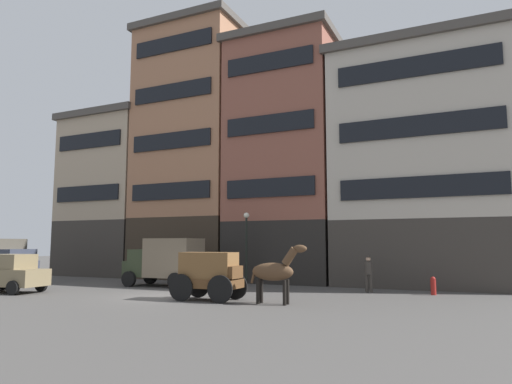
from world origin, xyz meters
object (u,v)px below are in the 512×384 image
object	(u,v)px
sedan_dark	(9,273)
fire_hydrant_curbside	(433,285)
delivery_truck_near	(3,259)
streetlamp_curbside	(246,238)
draft_horse	(275,271)
pedestrian_officer	(369,272)
cargo_wagon	(210,272)
delivery_truck_far	(165,260)

from	to	relation	value
sedan_dark	fire_hydrant_curbside	xyz separation A→B (m)	(18.66, 7.48, -0.49)
sedan_dark	fire_hydrant_curbside	size ratio (longest dim) A/B	4.62
delivery_truck_near	streetlamp_curbside	size ratio (longest dim) A/B	1.08
draft_horse	delivery_truck_near	xyz separation A→B (m)	(-18.00, 1.65, 0.15)
delivery_truck_near	pedestrian_officer	size ratio (longest dim) A/B	2.48
delivery_truck_near	sedan_dark	distance (m)	5.64
cargo_wagon	fire_hydrant_curbside	size ratio (longest dim) A/B	3.56
sedan_dark	delivery_truck_far	bearing A→B (deg)	48.97
draft_horse	sedan_dark	world-z (taller)	draft_horse
delivery_truck_far	pedestrian_officer	size ratio (longest dim) A/B	2.44
draft_horse	delivery_truck_far	distance (m)	9.37
delivery_truck_near	fire_hydrant_curbside	xyz separation A→B (m)	(23.36, 4.40, -1.00)
pedestrian_officer	streetlamp_curbside	size ratio (longest dim) A/B	0.44
cargo_wagon	pedestrian_officer	size ratio (longest dim) A/B	1.64
delivery_truck_near	delivery_truck_far	xyz separation A→B (m)	(9.66, 2.62, 0.00)
pedestrian_officer	delivery_truck_far	bearing A→B (deg)	-171.43
sedan_dark	pedestrian_officer	distance (m)	17.38
delivery_truck_far	sedan_dark	xyz separation A→B (m)	(-4.96, -5.70, -0.51)
cargo_wagon	sedan_dark	xyz separation A→B (m)	(-10.35, -1.42, -0.23)
sedan_dark	streetlamp_curbside	xyz separation A→B (m)	(8.69, 8.30, 1.76)
cargo_wagon	pedestrian_officer	bearing A→B (deg)	47.51
delivery_truck_far	pedestrian_officer	distance (m)	10.93
sedan_dark	streetlamp_curbside	world-z (taller)	streetlamp_curbside
cargo_wagon	draft_horse	distance (m)	2.95
draft_horse	pedestrian_officer	world-z (taller)	draft_horse
sedan_dark	streetlamp_curbside	size ratio (longest dim) A/B	0.93
delivery_truck_far	pedestrian_officer	xyz separation A→B (m)	(10.80, 1.63, -0.44)
draft_horse	fire_hydrant_curbside	world-z (taller)	draft_horse
pedestrian_officer	fire_hydrant_curbside	xyz separation A→B (m)	(2.90, 0.15, -0.55)
streetlamp_curbside	fire_hydrant_curbside	distance (m)	10.25
cargo_wagon	sedan_dark	bearing A→B (deg)	-172.18
delivery_truck_near	streetlamp_curbside	bearing A→B (deg)	21.32
sedan_dark	fire_hydrant_curbside	distance (m)	20.10
draft_horse	sedan_dark	distance (m)	13.38
delivery_truck_near	fire_hydrant_curbside	bearing A→B (deg)	10.67
delivery_truck_far	delivery_truck_near	bearing A→B (deg)	-164.81
sedan_dark	cargo_wagon	bearing A→B (deg)	7.82
delivery_truck_near	streetlamp_curbside	world-z (taller)	streetlamp_curbside
cargo_wagon	draft_horse	bearing A→B (deg)	0.03
pedestrian_officer	streetlamp_curbside	distance (m)	7.34
delivery_truck_far	cargo_wagon	bearing A→B (deg)	-38.44
delivery_truck_far	fire_hydrant_curbside	size ratio (longest dim) A/B	5.27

